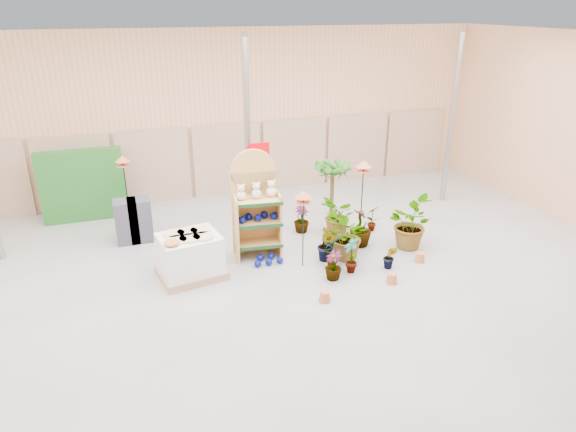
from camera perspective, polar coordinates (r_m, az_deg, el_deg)
The scene contains 25 objects.
room at distance 9.55m, azimuth -0.57°, elevation 5.22°, with size 15.20×12.10×4.70m.
display_shelf at distance 10.87m, azimuth -3.64°, elevation 0.90°, with size 1.03×0.72×2.31m.
teddy_bears at distance 10.63m, azimuth -3.41°, elevation 2.73°, with size 0.85×0.21×0.35m.
gazing_balls_shelf at distance 10.80m, azimuth -3.42°, elevation -0.10°, with size 0.85×0.29×0.16m.
gazing_balls_floor at distance 10.81m, azimuth -2.29°, elevation -4.91°, with size 0.63×0.39×0.15m.
pallet_stack at distance 10.34m, azimuth -10.80°, elevation -4.38°, with size 1.40×1.23×0.92m.
charcoal_planters at distance 12.15m, azimuth -16.78°, elevation -0.50°, with size 0.80×0.50×1.00m.
trellis_stock at distance 13.64m, azimuth -21.85°, elevation 3.15°, with size 2.00×0.30×1.80m, color #1E5B1E.
offer_sign at distance 11.66m, azimuth -3.27°, elevation 5.12°, with size 0.50×0.08×2.20m.
bird_table_front at distance 10.11m, azimuth 1.73°, elevation 2.16°, with size 0.34×0.34×1.66m.
bird_table_right at distance 11.08m, azimuth 8.41°, elevation 5.43°, with size 0.34×0.34×1.98m.
bird_table_back at distance 12.46m, azimuth -17.90°, elevation 5.81°, with size 0.34×0.34×1.83m.
palm at distance 12.42m, azimuth 4.99°, elevation 5.29°, with size 0.70×0.70×1.64m.
potted_plant_0 at distance 10.53m, azimuth 4.97°, elevation -4.03°, with size 0.38×0.26×0.73m, color #225B15.
potted_plant_1 at distance 10.81m, azimuth 4.32°, elevation -3.25°, with size 0.40×0.32×0.73m, color #225B15.
potted_plant_2 at distance 10.84m, azimuth 6.54°, elevation -2.32°, with size 0.95×0.82×1.05m, color #225B15.
potted_plant_3 at distance 11.54m, azimuth 8.06°, elevation -1.25°, with size 0.50×0.50×0.89m, color #225B15.
potted_plant_4 at distance 12.39m, azimuth 9.34°, elevation -0.20°, with size 0.34×0.23×0.65m, color #225B15.
potted_plant_5 at distance 11.24m, azimuth 4.55°, elevation -2.51°, with size 0.34×0.27×0.62m, color #225B15.
potted_plant_6 at distance 11.99m, azimuth 5.64°, elevation 0.01°, with size 0.87×0.75×0.96m, color #225B15.
potted_plant_7 at distance 10.15m, azimuth 5.05°, elevation -5.50°, with size 0.34×0.34×0.60m, color #225B15.
potted_plant_8 at distance 10.41m, azimuth 7.04°, elevation -4.34°, with size 0.40×0.27×0.76m, color #225B15.
potted_plant_9 at distance 10.73m, azimuth 11.27°, elevation -4.49°, with size 0.28×0.23×0.51m, color #225B15.
potted_plant_10 at distance 11.64m, azimuth 13.22°, elevation -0.73°, with size 1.04×0.90×1.15m, color #225B15.
potted_plant_11 at distance 12.16m, azimuth 1.50°, elevation -0.38°, with size 0.36×0.36×0.64m, color #225B15.
Camera 1 is at (-2.83, -7.75, 5.07)m, focal length 32.00 mm.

